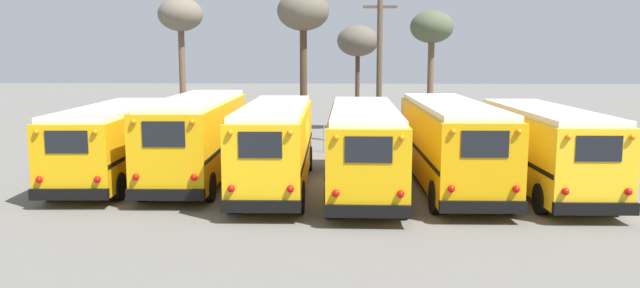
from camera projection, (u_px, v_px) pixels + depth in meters
The scene contains 13 objects.
ground_plane at pixel (320, 185), 23.78m from camera, with size 160.00×160.00×0.00m, color #66635E.
school_bus_0 at pixel (114, 140), 24.34m from camera, with size 2.86×9.54×2.94m.
school_bus_1 at pixel (198, 135), 24.53m from camera, with size 2.66×10.15×3.28m.
school_bus_2 at pixel (276, 143), 22.90m from camera, with size 2.47×9.94×3.13m.
school_bus_3 at pixel (364, 144), 22.73m from camera, with size 2.73×10.73×3.06m.
school_bus_4 at pixel (450, 141), 23.23m from camera, with size 2.66×10.83×3.18m.
school_bus_5 at pixel (543, 146), 22.49m from camera, with size 2.59×9.50×3.04m.
utility_pole at pixel (379, 65), 33.16m from camera, with size 1.80×0.30×8.40m.
bare_tree_0 at pixel (358, 42), 39.51m from camera, with size 2.62×2.62×6.74m.
bare_tree_1 at pixel (181, 18), 37.67m from camera, with size 2.70×2.70×8.32m.
bare_tree_2 at pixel (432, 30), 38.92m from camera, with size 2.70×2.70×7.62m.
bare_tree_3 at pixel (303, 15), 32.34m from camera, with size 2.72×2.72×8.17m.
fence_line at pixel (324, 133), 31.39m from camera, with size 24.23×0.06×1.42m.
Camera 1 is at (0.61, -23.30, 4.98)m, focal length 35.00 mm.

